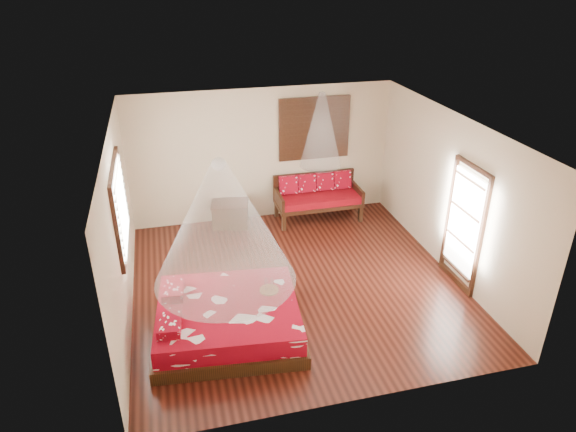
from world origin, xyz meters
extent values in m
cube|color=black|center=(0.00, 0.00, -0.01)|extent=(5.50, 5.50, 0.02)
cube|color=white|center=(0.00, 0.00, 2.81)|extent=(5.50, 5.50, 0.02)
cube|color=beige|center=(-2.76, 0.00, 1.40)|extent=(0.02, 5.50, 2.80)
cube|color=beige|center=(2.76, 0.00, 1.40)|extent=(0.02, 5.50, 2.80)
cube|color=beige|center=(0.00, 2.76, 1.40)|extent=(5.50, 0.02, 2.80)
cube|color=beige|center=(0.00, -2.76, 1.40)|extent=(5.50, 0.02, 2.80)
cube|color=black|center=(-1.31, -1.02, 0.10)|extent=(2.34, 2.15, 0.20)
cube|color=maroon|center=(-1.31, -1.02, 0.35)|extent=(2.23, 2.04, 0.30)
cube|color=maroon|center=(-2.16, -1.34, 0.57)|extent=(0.36, 0.59, 0.14)
cube|color=maroon|center=(-2.07, -0.53, 0.57)|extent=(0.36, 0.59, 0.14)
cube|color=black|center=(0.26, 1.96, 0.21)|extent=(0.08, 0.08, 0.42)
cube|color=black|center=(1.95, 1.96, 0.21)|extent=(0.08, 0.08, 0.42)
cube|color=black|center=(0.26, 2.64, 0.21)|extent=(0.08, 0.08, 0.42)
cube|color=black|center=(1.95, 2.64, 0.21)|extent=(0.08, 0.08, 0.42)
cube|color=black|center=(1.10, 2.30, 0.38)|extent=(1.81, 0.80, 0.08)
cube|color=maroon|center=(1.10, 2.30, 0.49)|extent=(1.75, 0.74, 0.14)
cube|color=black|center=(1.10, 2.66, 0.67)|extent=(1.81, 0.06, 0.55)
cube|color=black|center=(0.24, 2.30, 0.54)|extent=(0.06, 0.80, 0.30)
cube|color=black|center=(1.97, 2.30, 0.54)|extent=(0.06, 0.80, 0.30)
cube|color=maroon|center=(0.50, 2.54, 0.75)|extent=(0.38, 0.20, 0.40)
cube|color=maroon|center=(0.90, 2.54, 0.75)|extent=(0.38, 0.20, 0.40)
cube|color=maroon|center=(1.31, 2.54, 0.75)|extent=(0.38, 0.20, 0.40)
cube|color=maroon|center=(1.71, 2.54, 0.75)|extent=(0.38, 0.20, 0.40)
cube|color=black|center=(-0.77, 2.45, 0.24)|extent=(0.82, 0.66, 0.48)
cube|color=black|center=(-0.77, 2.45, 0.50)|extent=(0.87, 0.71, 0.05)
cube|color=black|center=(1.10, 2.72, 1.90)|extent=(1.52, 0.06, 1.32)
cube|color=black|center=(1.10, 2.71, 1.90)|extent=(1.35, 0.04, 1.10)
cube|color=black|center=(-2.72, 0.20, 1.70)|extent=(0.08, 1.74, 1.34)
cube|color=silver|center=(-2.68, 0.20, 1.70)|extent=(0.04, 1.54, 1.10)
cube|color=black|center=(2.72, -0.60, 1.05)|extent=(0.08, 1.02, 2.16)
cube|color=white|center=(2.70, -0.60, 1.15)|extent=(0.03, 0.82, 1.70)
cylinder|color=brown|center=(-0.65, -0.82, 0.52)|extent=(0.29, 0.29, 0.03)
cone|color=white|center=(-1.31, -1.02, 1.85)|extent=(2.00, 2.00, 1.80)
cone|color=white|center=(1.10, 2.25, 2.00)|extent=(0.85, 0.85, 1.50)
camera|label=1|loc=(-1.95, -7.20, 5.02)|focal=32.00mm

